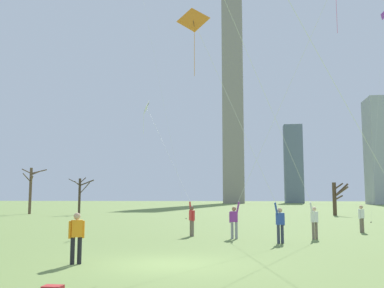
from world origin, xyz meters
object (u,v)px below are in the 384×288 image
kite_flyer_midfield_center_white (183,197)px  bare_tree_rightmost (80,194)px  kite_flyer_far_back_orange (256,166)px  bare_tree_center (336,197)px  kite_flyer_midfield_right_pink (251,180)px  kite_flyer_midfield_left_blue (283,145)px  bystander_far_off_by_trees (362,217)px  distant_kite_drifting_right_purple (382,33)px  bystander_watching_nearby (76,235)px  bare_tree_left_of_center (31,188)px  kite_flyer_foreground_right_teal (361,148)px

kite_flyer_midfield_center_white → bare_tree_rightmost: 30.33m
kite_flyer_midfield_center_white → bare_tree_rightmost: size_ratio=2.03×
kite_flyer_far_back_orange → bare_tree_center: (9.43, 31.61, -1.46)m
bare_tree_rightmost → bare_tree_center: 29.91m
kite_flyer_midfield_right_pink → kite_flyer_midfield_left_blue: 2.76m
bystander_far_off_by_trees → distant_kite_drifting_right_purple: (6.59, 16.02, 17.28)m
kite_flyer_midfield_left_blue → bystander_watching_nearby: 10.50m
kite_flyer_midfield_left_blue → bystander_watching_nearby: bearing=-135.8°
kite_flyer_midfield_right_pink → bare_tree_rightmost: kite_flyer_midfield_right_pink is taller
kite_flyer_far_back_orange → distant_kite_drifting_right_purple: bearing=60.9°
bystander_watching_nearby → distant_kite_drifting_right_purple: bearing=58.1°
kite_flyer_far_back_orange → bystander_far_off_by_trees: kite_flyer_far_back_orange is taller
bystander_watching_nearby → bare_tree_left_of_center: 43.87m
kite_flyer_midfield_right_pink → bystander_watching_nearby: kite_flyer_midfield_right_pink is taller
kite_flyer_foreground_right_teal → distant_kite_drifting_right_purple: 35.10m
kite_flyer_midfield_right_pink → bare_tree_left_of_center: 40.13m
bystander_far_off_by_trees → distant_kite_drifting_right_purple: bearing=67.6°
bystander_watching_nearby → bare_tree_center: (15.23, 38.47, 1.19)m
kite_flyer_midfield_right_pink → bystander_watching_nearby: 10.48m
distant_kite_drifting_right_purple → bare_tree_center: size_ratio=5.53×
kite_flyer_midfield_right_pink → kite_flyer_far_back_orange: bearing=-83.5°
kite_flyer_midfield_right_pink → kite_flyer_midfield_left_blue: kite_flyer_midfield_left_blue is taller
bystander_watching_nearby → bare_tree_left_of_center: size_ratio=0.28×
bystander_far_off_by_trees → kite_flyer_foreground_right_teal: bearing=-103.2°
kite_flyer_midfield_left_blue → kite_flyer_midfield_center_white: 7.36m
kite_flyer_foreground_right_teal → bystander_far_off_by_trees: bearing=76.8°
kite_flyer_far_back_orange → bare_tree_rightmost: bearing=124.3°
bare_tree_left_of_center → bare_tree_center: (36.84, 0.36, -1.11)m
bystander_far_off_by_trees → distant_kite_drifting_right_purple: 24.47m
bystander_watching_nearby → bare_tree_center: size_ratio=0.43×
kite_flyer_far_back_orange → bystander_far_off_by_trees: size_ratio=6.89×
kite_flyer_midfield_left_blue → bare_tree_rightmost: bearing=125.9°
bystander_far_off_by_trees → bystander_watching_nearby: bearing=-130.7°
kite_flyer_midfield_left_blue → kite_flyer_midfield_center_white: (-5.36, 4.43, -2.41)m
bystander_far_off_by_trees → bare_tree_left_of_center: 41.48m
bare_tree_rightmost → bare_tree_center: (29.86, 1.63, -0.41)m
kite_flyer_midfield_left_blue → bystander_far_off_by_trees: bearing=55.0°
kite_flyer_midfield_left_blue → bare_tree_center: (8.16, 31.61, -2.44)m
kite_flyer_far_back_orange → distant_kite_drifting_right_purple: distant_kite_drifting_right_purple is taller
kite_flyer_midfield_right_pink → bare_tree_rightmost: size_ratio=2.78×
kite_flyer_far_back_orange → bare_tree_left_of_center: bearing=131.3°
bare_tree_left_of_center → bare_tree_center: bearing=0.6°
kite_flyer_midfield_center_white → bare_tree_center: size_ratio=2.41×
kite_flyer_far_back_orange → bare_tree_left_of_center: size_ratio=1.95×
bare_tree_rightmost → bystander_far_off_by_trees: bearing=-40.4°
bystander_watching_nearby → bystander_far_off_by_trees: (12.13, 14.09, 0.00)m
bystander_watching_nearby → bare_tree_rightmost: 39.68m
kite_flyer_foreground_right_teal → kite_flyer_far_back_orange: bearing=112.9°
bare_tree_rightmost → bare_tree_center: bearing=3.1°
kite_flyer_midfield_right_pink → bare_tree_left_of_center: (-27.21, 29.49, 0.22)m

